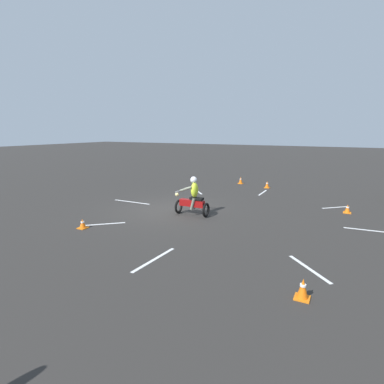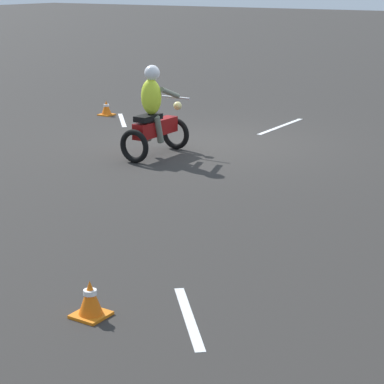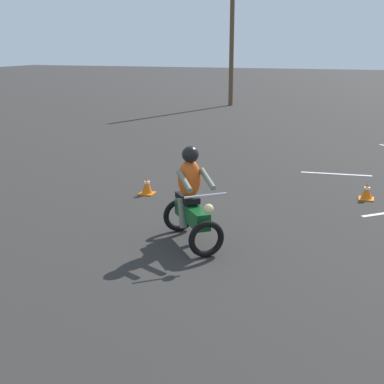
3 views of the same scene
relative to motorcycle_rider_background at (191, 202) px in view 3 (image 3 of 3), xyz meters
name	(u,v)px [view 3 (image 3 of 3)]	position (x,y,z in m)	size (l,w,h in m)	color
motorcycle_rider_background	(191,202)	(0.00, 0.00, 0.00)	(1.46, 1.35, 1.66)	black
traffic_cone_near_left	(147,186)	(2.54, 1.93, -0.53)	(0.32, 0.32, 0.41)	orange
traffic_cone_far_center	(367,192)	(3.69, -2.75, -0.55)	(0.32, 0.32, 0.37)	orange
lane_stripe_n	(336,174)	(5.91, -1.95, -0.72)	(0.10, 1.79, 0.01)	silver
utility_pole_near	(232,31)	(20.59, 4.83, 3.18)	(0.24, 0.24, 7.82)	brown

